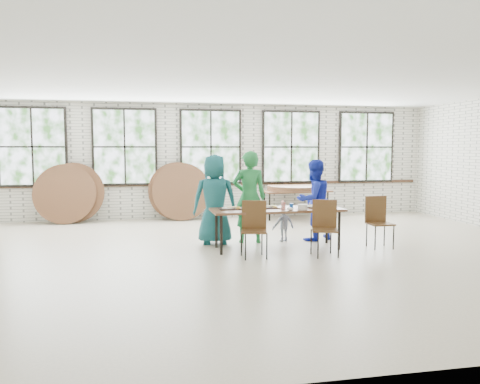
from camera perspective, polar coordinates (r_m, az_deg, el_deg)
The scene contains 13 objects.
room at distance 12.37m, azimuth -3.59°, elevation 5.29°, with size 12.00×12.00×12.00m.
dining_table at distance 8.55m, azimuth 4.56°, elevation -2.37°, with size 2.42×0.86×0.74m.
chair_near_left at distance 7.93m, azimuth 1.72°, elevation -3.91°, with size 0.50×0.49×0.95m.
chair_near_right at distance 8.17m, azimuth 10.28°, elevation -3.72°, with size 0.53×0.52×0.95m.
chair_spare at distance 9.06m, azimuth 16.46°, elevation -2.97°, with size 0.42×0.41×0.95m.
adult_teal at distance 8.95m, azimuth -3.10°, elevation -0.91°, with size 0.84×0.55×1.72m, color #1D6E66.
adult_green at distance 9.06m, azimuth 1.15°, elevation -0.62°, with size 0.65×0.43×1.79m, color #217C3A.
toddler at distance 9.30m, azimuth 5.30°, elevation -3.76°, with size 0.47×0.27×0.73m, color #172548.
adult_blue at distance 9.44m, azimuth 8.97°, elevation -0.98°, with size 0.78×0.61×1.61m, color #1A2AB6.
storage_table at distance 12.33m, azimuth 6.82°, elevation -0.06°, with size 1.87×0.93×0.74m.
tabletop_clutter at distance 8.53m, azimuth 5.03°, elevation -1.88°, with size 2.05×0.61×0.11m.
round_tops_stacked at distance 12.32m, azimuth 6.82°, elevation 0.49°, with size 1.50×1.50×0.13m.
round_tops_leaning at distance 12.10m, azimuth -13.79°, elevation -0.04°, with size 4.35×0.48×1.48m.
Camera 1 is at (-1.60, -7.83, 1.83)m, focal length 35.00 mm.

